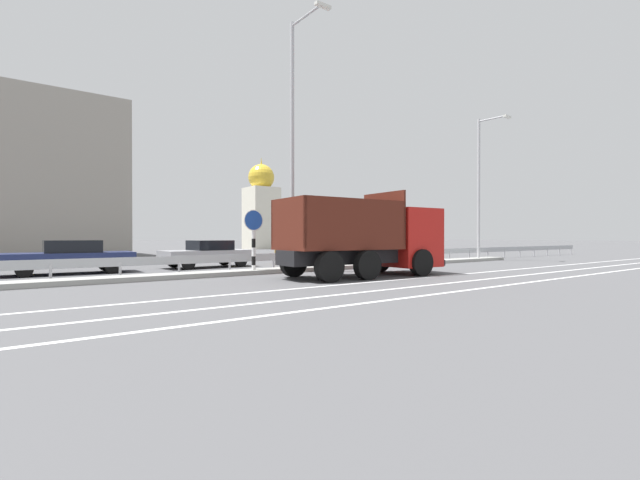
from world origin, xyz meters
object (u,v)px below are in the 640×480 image
at_px(street_lamp_2, 481,182).
at_px(church_tower, 261,208).
at_px(median_road_sign, 254,239).
at_px(parked_car_3, 69,257).
at_px(parked_car_4, 208,254).
at_px(dump_truck, 379,242).
at_px(street_lamp_1, 294,135).
at_px(parked_car_5, 313,251).

bearing_deg(street_lamp_2, church_tower, 87.15).
height_order(median_road_sign, church_tower, church_tower).
bearing_deg(parked_car_3, median_road_sign, -125.39).
bearing_deg(median_road_sign, parked_car_4, 90.58).
relative_size(dump_truck, street_lamp_2, 0.76).
bearing_deg(street_lamp_2, median_road_sign, 179.99).
relative_size(median_road_sign, street_lamp_2, 0.29).
bearing_deg(street_lamp_2, parked_car_3, 168.44).
height_order(median_road_sign, street_lamp_2, street_lamp_2).
relative_size(street_lamp_1, street_lamp_2, 1.19).
relative_size(dump_truck, church_tower, 0.60).
relative_size(median_road_sign, parked_car_3, 0.54).
height_order(median_road_sign, street_lamp_1, street_lamp_1).
distance_m(dump_truck, parked_car_3, 12.64).
distance_m(street_lamp_2, church_tower, 31.36).
height_order(street_lamp_1, street_lamp_2, street_lamp_1).
height_order(street_lamp_1, parked_car_3, street_lamp_1).
relative_size(parked_car_3, parked_car_5, 1.22).
height_order(median_road_sign, parked_car_5, median_road_sign).
height_order(parked_car_4, church_tower, church_tower).
bearing_deg(dump_truck, parked_car_4, -151.18).
height_order(dump_truck, median_road_sign, dump_truck).
bearing_deg(dump_truck, parked_car_5, 167.40).
bearing_deg(street_lamp_2, dump_truck, -164.47).
xyz_separation_m(street_lamp_2, church_tower, (1.56, 31.32, 0.15)).
bearing_deg(street_lamp_1, parked_car_3, 148.18).
bearing_deg(church_tower, parked_car_3, -131.53).
xyz_separation_m(street_lamp_1, street_lamp_2, (14.35, 0.32, -0.92)).
xyz_separation_m(median_road_sign, parked_car_3, (-6.04, 4.53, -0.73)).
bearing_deg(parked_car_5, street_lamp_2, -114.93).
height_order(dump_truck, church_tower, church_tower).
xyz_separation_m(parked_car_4, parked_car_5, (6.01, -0.54, -0.00)).
bearing_deg(parked_car_3, street_lamp_1, -120.34).
distance_m(median_road_sign, parked_car_4, 4.72).
xyz_separation_m(median_road_sign, parked_car_5, (5.97, 4.12, -0.74)).
distance_m(street_lamp_1, parked_car_3, 10.55).
bearing_deg(street_lamp_1, church_tower, 63.30).
height_order(median_road_sign, parked_car_3, median_road_sign).
bearing_deg(dump_truck, median_road_sign, -128.80).
bearing_deg(median_road_sign, street_lamp_2, -0.01).
bearing_deg(church_tower, dump_truck, -111.84).
bearing_deg(parked_car_4, median_road_sign, 176.89).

